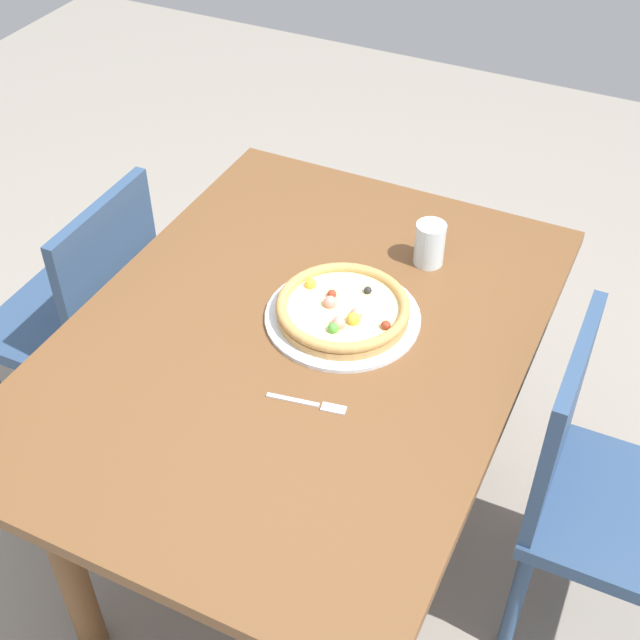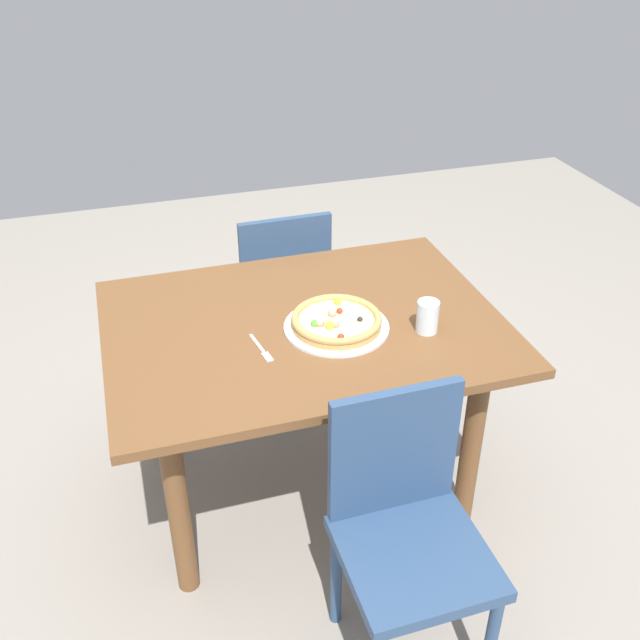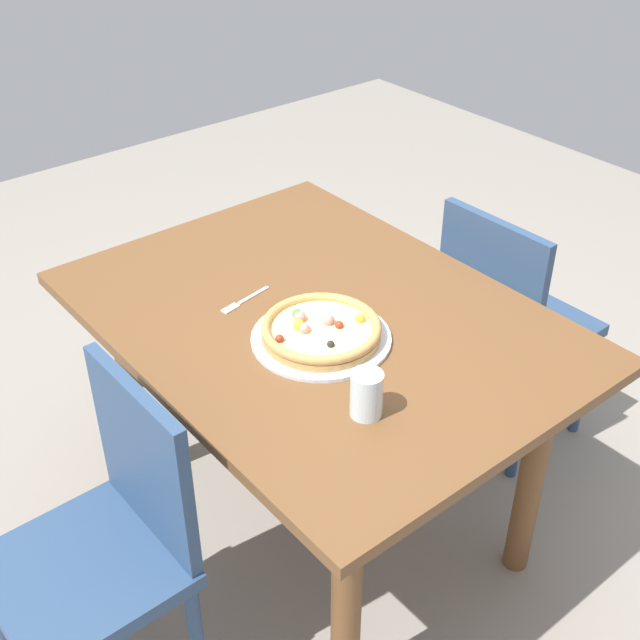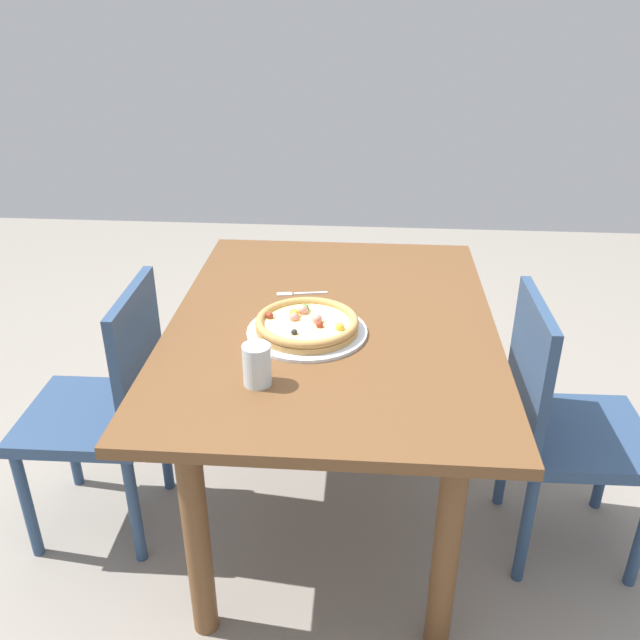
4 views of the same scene
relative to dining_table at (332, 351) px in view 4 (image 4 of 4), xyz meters
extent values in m
plane|color=gray|center=(0.00, 0.00, -0.64)|extent=(6.00, 6.00, 0.00)
cube|color=brown|center=(0.00, 0.00, 0.09)|extent=(1.31, 0.97, 0.03)
cylinder|color=brown|center=(-0.50, -0.33, -0.28)|extent=(0.07, 0.07, 0.72)
cylinder|color=brown|center=(0.50, -0.33, -0.28)|extent=(0.07, 0.07, 0.72)
cylinder|color=brown|center=(-0.50, 0.33, -0.28)|extent=(0.07, 0.07, 0.72)
cylinder|color=brown|center=(0.50, 0.33, -0.28)|extent=(0.07, 0.07, 0.72)
cylinder|color=navy|center=(0.09, -0.93, -0.43)|extent=(0.04, 0.04, 0.40)
cylinder|color=navy|center=(0.08, -0.59, -0.43)|extent=(0.04, 0.04, 0.40)
cylinder|color=navy|center=(-0.26, -0.60, -0.43)|extent=(0.04, 0.04, 0.40)
cube|color=navy|center=(-0.08, -0.76, -0.21)|extent=(0.41, 0.41, 0.04)
cube|color=navy|center=(-0.09, -0.58, 0.02)|extent=(0.38, 0.04, 0.42)
cylinder|color=navy|center=(-0.27, 0.93, -0.43)|extent=(0.04, 0.04, 0.40)
cylinder|color=navy|center=(0.07, 0.94, -0.43)|extent=(0.04, 0.04, 0.40)
cylinder|color=navy|center=(-0.27, 0.59, -0.43)|extent=(0.04, 0.04, 0.40)
cylinder|color=navy|center=(0.07, 0.60, -0.43)|extent=(0.04, 0.04, 0.40)
cube|color=navy|center=(-0.10, 0.76, -0.21)|extent=(0.40, 0.40, 0.04)
cube|color=navy|center=(-0.10, 0.58, 0.02)|extent=(0.38, 0.03, 0.42)
cylinder|color=silver|center=(-0.09, 0.07, 0.12)|extent=(0.35, 0.35, 0.01)
cylinder|color=tan|center=(-0.09, 0.07, 0.13)|extent=(0.29, 0.29, 0.02)
cylinder|color=beige|center=(-0.09, 0.07, 0.14)|extent=(0.26, 0.26, 0.01)
torus|color=tan|center=(-0.09, 0.07, 0.15)|extent=(0.30, 0.30, 0.02)
sphere|color=gold|center=(-0.06, 0.11, 0.15)|extent=(0.03, 0.03, 0.03)
sphere|color=#E58C7F|center=(-0.08, 0.11, 0.15)|extent=(0.03, 0.03, 0.03)
sphere|color=maroon|center=(-0.12, 0.03, 0.15)|extent=(0.02, 0.02, 0.02)
sphere|color=#E58C7F|center=(-0.09, 0.04, 0.15)|extent=(0.03, 0.03, 0.03)
sphere|color=gold|center=(-0.13, -0.03, 0.15)|extent=(0.02, 0.02, 0.02)
sphere|color=#E58C7F|center=(-0.03, 0.09, 0.15)|extent=(0.03, 0.03, 0.03)
sphere|color=#262626|center=(-0.16, 0.10, 0.15)|extent=(0.02, 0.02, 0.02)
sphere|color=#4C9E38|center=(-0.01, 0.08, 0.15)|extent=(0.02, 0.02, 0.02)
sphere|color=maroon|center=(-0.07, 0.18, 0.15)|extent=(0.02, 0.02, 0.02)
cube|color=silver|center=(0.18, 0.08, 0.11)|extent=(0.03, 0.11, 0.00)
cube|color=silver|center=(0.16, 0.16, 0.11)|extent=(0.03, 0.05, 0.00)
cylinder|color=silver|center=(-0.37, 0.17, 0.17)|extent=(0.07, 0.07, 0.11)
camera|label=1|loc=(1.22, 0.64, 1.37)|focal=47.97mm
camera|label=2|loc=(0.54, 1.97, 1.40)|focal=40.64mm
camera|label=3|loc=(-1.38, 1.12, 1.30)|focal=46.39mm
camera|label=4|loc=(-1.79, -0.10, 1.03)|focal=37.70mm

